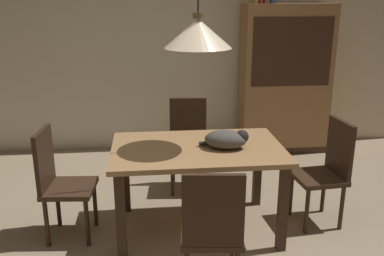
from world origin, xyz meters
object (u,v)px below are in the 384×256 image
at_px(cat_sleeping, 227,139).
at_px(hutch_bookcase, 284,82).
at_px(chair_far_back, 188,140).
at_px(chair_near_front, 212,228).
at_px(chair_left_side, 59,179).
at_px(pendant_lamp, 198,33).
at_px(dining_table, 197,158).
at_px(chair_right_side, 327,168).

height_order(cat_sleeping, hutch_bookcase, hutch_bookcase).
relative_size(chair_far_back, chair_near_front, 1.00).
bearing_deg(chair_left_side, chair_far_back, 37.52).
relative_size(chair_left_side, hutch_bookcase, 0.50).
height_order(chair_left_side, pendant_lamp, pendant_lamp).
bearing_deg(dining_table, chair_left_side, 179.67).
xyz_separation_m(chair_near_front, cat_sleeping, (0.24, 0.82, 0.32)).
xyz_separation_m(chair_far_back, chair_near_front, (-0.02, -1.76, 0.00)).
distance_m(chair_near_front, cat_sleeping, 0.91).
xyz_separation_m(chair_right_side, cat_sleeping, (-0.89, -0.06, 0.32)).
bearing_deg(chair_far_back, dining_table, -90.45).
xyz_separation_m(chair_far_back, cat_sleeping, (0.23, -0.93, 0.32)).
xyz_separation_m(chair_far_back, pendant_lamp, (-0.01, -0.88, 1.15)).
xyz_separation_m(dining_table, cat_sleeping, (0.23, -0.06, 0.18)).
bearing_deg(chair_near_front, hutch_bookcase, 64.21).
relative_size(pendant_lamp, hutch_bookcase, 0.70).
xyz_separation_m(chair_right_side, chair_left_side, (-2.26, -0.00, 0.00)).
distance_m(chair_near_front, hutch_bookcase, 3.10).
bearing_deg(hutch_bookcase, chair_right_side, -96.06).
bearing_deg(cat_sleeping, hutch_bookcase, 60.64).
height_order(chair_far_back, hutch_bookcase, hutch_bookcase).
bearing_deg(chair_far_back, chair_right_side, -37.84).
distance_m(chair_right_side, hutch_bookcase, 1.93).
bearing_deg(chair_right_side, dining_table, -179.63).
xyz_separation_m(chair_right_side, hutch_bookcase, (0.20, 1.88, 0.38)).
distance_m(chair_left_side, pendant_lamp, 1.61).
relative_size(chair_near_front, hutch_bookcase, 0.50).
relative_size(dining_table, chair_near_front, 1.51).
distance_m(chair_right_side, chair_far_back, 1.42).
bearing_deg(chair_near_front, pendant_lamp, 89.44).
distance_m(dining_table, chair_far_back, 0.89).
relative_size(chair_far_back, hutch_bookcase, 0.50).
relative_size(chair_far_back, cat_sleeping, 2.34).
relative_size(chair_near_front, pendant_lamp, 0.72).
relative_size(cat_sleeping, hutch_bookcase, 0.21).
bearing_deg(chair_left_side, hutch_bookcase, 37.46).
bearing_deg(chair_near_front, chair_far_back, 89.50).
distance_m(dining_table, chair_left_side, 1.14).
relative_size(chair_far_back, chair_left_side, 1.00).
distance_m(pendant_lamp, hutch_bookcase, 2.43).
bearing_deg(chair_far_back, hutch_bookcase, 37.41).
relative_size(chair_far_back, pendant_lamp, 0.72).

